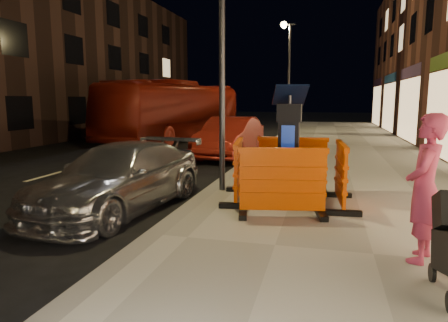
% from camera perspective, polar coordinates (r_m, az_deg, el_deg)
% --- Properties ---
extents(ground_plane, '(120.00, 120.00, 0.00)m').
position_cam_1_polar(ground_plane, '(6.00, -10.02, -11.60)').
color(ground_plane, black).
rests_on(ground_plane, ground).
extents(sidewalk, '(6.00, 60.00, 0.15)m').
position_cam_1_polar(sidewalk, '(5.52, 20.51, -13.03)').
color(sidewalk, gray).
rests_on(sidewalk, ground).
extents(kerb, '(0.30, 60.00, 0.15)m').
position_cam_1_polar(kerb, '(5.97, -10.04, -10.93)').
color(kerb, slate).
rests_on(kerb, ground).
extents(parking_kiosk, '(0.71, 0.71, 2.06)m').
position_cam_1_polar(parking_kiosk, '(7.49, 9.21, 1.82)').
color(parking_kiosk, black).
rests_on(parking_kiosk, sidewalk).
extents(barrier_front, '(1.56, 0.88, 1.15)m').
position_cam_1_polar(barrier_front, '(6.63, 8.37, -3.06)').
color(barrier_front, '#E34B00').
rests_on(barrier_front, sidewalk).
extents(barrier_back, '(1.50, 0.68, 1.15)m').
position_cam_1_polar(barrier_back, '(8.49, 9.71, -0.47)').
color(barrier_back, '#E34B00').
rests_on(barrier_back, sidewalk).
extents(barrier_kerbside, '(0.81, 1.54, 1.15)m').
position_cam_1_polar(barrier_kerbside, '(7.70, 2.06, -1.31)').
color(barrier_kerbside, '#E34B00').
rests_on(barrier_kerbside, sidewalk).
extents(barrier_bldgside, '(0.71, 1.51, 1.15)m').
position_cam_1_polar(barrier_bldgside, '(7.54, 16.34, -1.88)').
color(barrier_bldgside, '#E34B00').
rests_on(barrier_bldgside, sidewalk).
extents(car_silver, '(2.25, 4.45, 1.24)m').
position_cam_1_polar(car_silver, '(7.90, -14.53, -6.72)').
color(car_silver, '#AFAFB3').
rests_on(car_silver, ground).
extents(car_red, '(1.80, 4.45, 1.44)m').
position_cam_1_polar(car_red, '(14.45, 0.86, 0.58)').
color(car_red, maroon).
rests_on(car_red, ground).
extents(bus_doubledecker, '(4.05, 10.87, 2.96)m').
position_cam_1_polar(bus_doubledecker, '(20.79, -6.67, 3.05)').
color(bus_doubledecker, maroon).
rests_on(bus_doubledecker, ground).
extents(man, '(0.62, 0.76, 1.78)m').
position_cam_1_polar(man, '(5.28, 26.76, -3.52)').
color(man, '#B13050').
rests_on(man, sidewalk).
extents(street_lamp_mid, '(0.12, 0.12, 6.00)m').
position_cam_1_polar(street_lamp_mid, '(8.44, -0.28, 16.13)').
color(street_lamp_mid, '#3F3F44').
rests_on(street_lamp_mid, sidewalk).
extents(street_lamp_far, '(0.12, 0.12, 6.00)m').
position_cam_1_polar(street_lamp_far, '(23.23, 9.25, 11.38)').
color(street_lamp_far, '#3F3F44').
rests_on(street_lamp_far, sidewalk).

